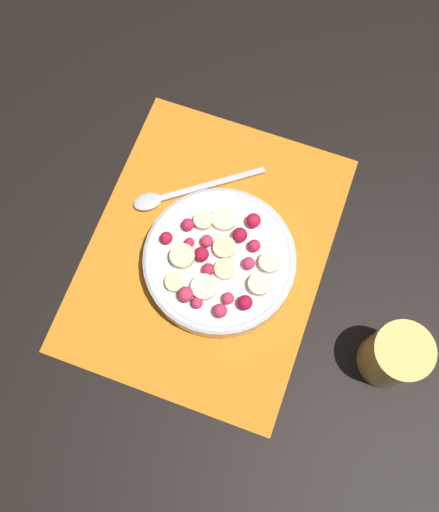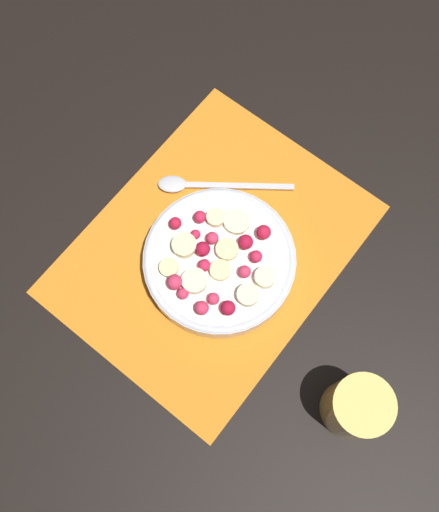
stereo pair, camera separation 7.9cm
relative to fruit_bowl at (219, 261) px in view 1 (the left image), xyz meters
name	(u,v)px [view 1 (the left image)]	position (x,y,z in m)	size (l,w,h in m)	color
ground_plane	(208,252)	(-0.01, -0.02, -0.03)	(3.00, 3.00, 0.00)	black
placemat	(207,251)	(-0.01, -0.02, -0.02)	(0.44, 0.34, 0.01)	orange
fruit_bowl	(219,261)	(0.00, 0.00, 0.00)	(0.22, 0.22, 0.06)	silver
spoon	(173,195)	(-0.08, -0.10, -0.02)	(0.14, 0.18, 0.01)	silver
drinking_glass	(394,356)	(0.05, 0.26, 0.02)	(0.08, 0.08, 0.10)	#F4CC66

